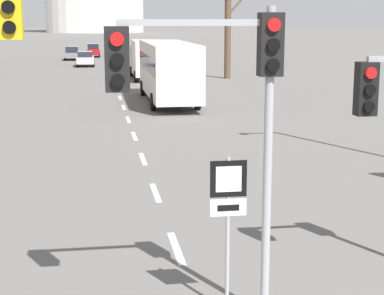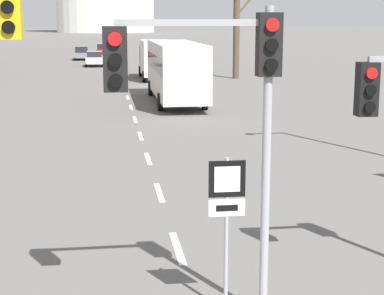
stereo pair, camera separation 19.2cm
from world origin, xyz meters
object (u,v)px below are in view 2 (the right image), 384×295
Objects in this scene: sedan_near_left at (95,59)px; sedan_mid_centre at (103,50)px; delivery_truck at (156,58)px; sedan_near_right at (82,53)px; city_bus at (176,67)px; traffic_signal_centre_tall at (216,86)px; route_sign_post at (227,208)px.

sedan_mid_centre is at bearing 87.01° from sedan_near_left.
sedan_mid_centre is 0.59× the size of delivery_truck.
city_bus is at bearing -80.88° from sedan_near_right.
traffic_signal_centre_tall is 74.66m from sedan_mid_centre.
sedan_near_right is 41.98m from city_bus.
city_bus reaches higher than delivery_truck.
sedan_near_left is (-2.53, 57.73, -3.02)m from traffic_signal_centre_tall.
sedan_near_right is at bearing 99.12° from city_bus.
sedan_mid_centre is (2.52, 5.69, 0.06)m from sedan_near_right.
sedan_near_left is at bearing 92.51° from traffic_signal_centre_tall.
delivery_truck is (0.05, 14.87, -0.35)m from city_bus.
city_bus is (2.25, 27.23, 0.25)m from route_sign_post.
route_sign_post is at bearing -86.33° from sedan_near_right.
sedan_near_left is (-2.77, 57.50, -1.01)m from route_sign_post.
delivery_truck is at bearing 89.80° from city_bus.
delivery_truck is at bearing 86.87° from route_sign_post.
sedan_mid_centre is at bearing 97.40° from delivery_truck.
sedan_near_left is 30.70m from city_bus.
route_sign_post reaches higher than sedan_mid_centre.
sedan_mid_centre is at bearing 66.15° from sedan_near_right.
delivery_truck reaches higher than route_sign_post.
delivery_truck is at bearing -75.83° from sedan_near_right.
city_bus is 1.50× the size of delivery_truck.
route_sign_post is 27.33m from city_bus.
traffic_signal_centre_tall is 57.86m from sedan_near_left.
route_sign_post is at bearing -87.24° from sedan_near_left.
traffic_signal_centre_tall reaches higher than city_bus.
route_sign_post is 42.16m from delivery_truck.
traffic_signal_centre_tall reaches higher than sedan_near_right.
delivery_truck reaches higher than sedan_near_right.
delivery_truck reaches higher than sedan_near_left.
traffic_signal_centre_tall reaches higher than route_sign_post.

